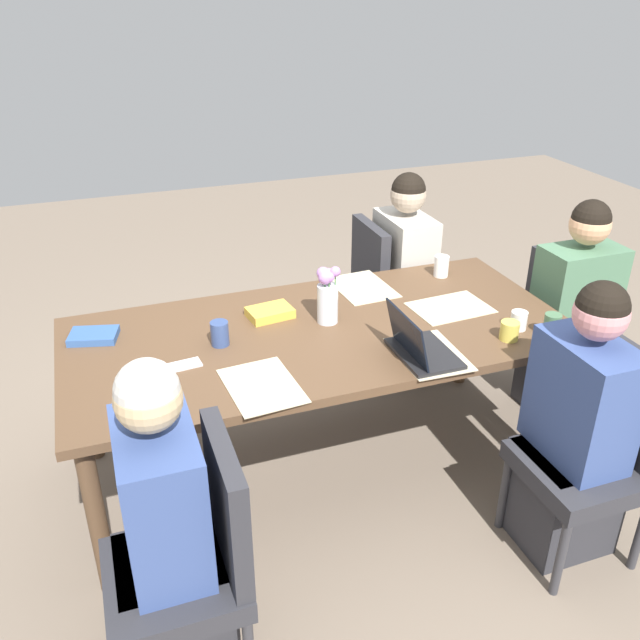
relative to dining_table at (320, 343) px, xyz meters
The scene contains 25 objects.
ground_plane 0.68m from the dining_table, ahead, with size 10.00×10.00×0.00m, color #756656.
dining_table is the anchor object (origin of this frame).
chair_near_left_near 1.14m from the dining_table, 130.49° to the right, with size 0.44×0.44×0.90m.
person_near_left_near 1.15m from the dining_table, 135.33° to the right, with size 0.36×0.40×1.19m.
chair_far_left_mid 1.10m from the dining_table, 48.80° to the left, with size 0.44×0.44×0.90m.
person_far_left_mid 1.10m from the dining_table, 43.76° to the left, with size 0.36×0.40×1.19m.
chair_near_left_far 1.23m from the dining_table, 44.81° to the right, with size 0.44×0.44×0.90m.
person_near_left_far 1.13m from the dining_table, 45.33° to the right, with size 0.36×0.40×1.19m.
chair_head_right_right_near 1.47m from the dining_table, ahead, with size 0.44×0.44×0.90m.
person_head_right_right_near 1.41m from the dining_table, ahead, with size 0.40×0.36×1.19m.
flower_vase 0.22m from the dining_table, 48.43° to the left, with size 0.11×0.09×0.27m.
placemat_near_left_near 0.51m from the dining_table, 135.67° to the right, with size 0.36×0.26×0.00m, color beige.
placemat_far_left_mid 0.51m from the dining_table, 45.07° to the left, with size 0.36×0.26×0.00m, color beige.
placemat_near_left_far 0.51m from the dining_table, 45.15° to the right, with size 0.36×0.26×0.00m, color beige.
placemat_head_right_right_near 0.66m from the dining_table, ahead, with size 0.36×0.26×0.00m, color beige.
laptop_near_left_far 0.48m from the dining_table, 49.79° to the right, with size 0.22×0.32×0.21m.
coffee_mug_near_left 0.83m from the dining_table, 25.54° to the right, with size 0.08×0.08×0.08m, color #DBC64C.
coffee_mug_near_right 0.88m from the dining_table, 23.92° to the left, with size 0.08×0.08×0.11m, color white.
coffee_mug_centre_left 1.01m from the dining_table, 22.98° to the right, with size 0.07×0.07×0.11m, color #47704C.
coffee_mug_centre_right 0.89m from the dining_table, 18.89° to the right, with size 0.07×0.07×0.08m, color white.
coffee_mug_far_left 0.46m from the dining_table, behind, with size 0.08×0.08×0.11m, color #33477A.
book_red_cover 0.28m from the dining_table, 130.78° to the left, with size 0.20×0.14×0.04m, color gold.
book_blue_cover 0.99m from the dining_table, 165.18° to the left, with size 0.20×0.14×0.03m, color #335693.
phone_black 0.77m from the dining_table, 163.10° to the right, with size 0.15×0.07×0.01m, color black.
phone_silver 0.64m from the dining_table, behind, with size 0.15×0.07×0.01m, color silver.
Camera 1 is at (-0.88, -2.47, 2.15)m, focal length 37.54 mm.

